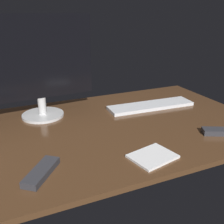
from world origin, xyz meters
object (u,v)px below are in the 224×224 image
(tv_remote, at_px, (41,172))
(keyboard, at_px, (151,106))
(notepad, at_px, (153,156))
(monitor, at_px, (38,65))

(tv_remote, bearing_deg, keyboard, -20.30)
(tv_remote, relative_size, notepad, 1.06)
(tv_remote, xyz_separation_m, notepad, (0.37, -0.05, -0.01))
(monitor, height_order, tv_remote, monitor)
(keyboard, height_order, notepad, keyboard)
(keyboard, distance_m, notepad, 0.51)
(monitor, distance_m, keyboard, 0.60)
(monitor, xyz_separation_m, tv_remote, (-0.10, -0.49, -0.24))
(keyboard, bearing_deg, notepad, -118.14)
(keyboard, distance_m, tv_remote, 0.75)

